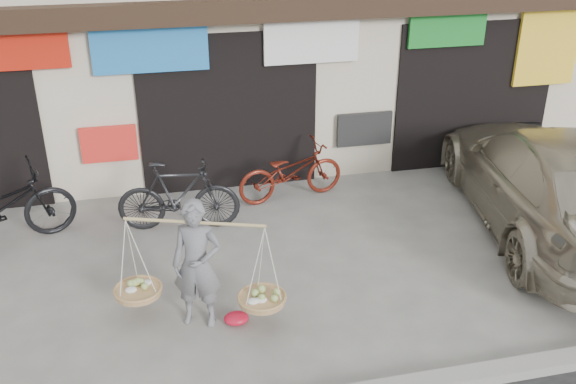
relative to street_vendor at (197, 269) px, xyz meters
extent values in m
plane|color=gray|center=(0.94, 0.30, -0.75)|extent=(70.00, 70.00, 0.00)
cube|color=black|center=(0.94, 3.65, 2.30)|extent=(14.00, 0.35, 0.35)
cube|color=black|center=(0.94, 4.05, 0.60)|extent=(3.00, 0.60, 2.70)
cube|color=black|center=(5.44, 4.05, 0.60)|extent=(3.00, 0.60, 2.70)
cube|color=red|center=(-2.26, 3.72, 1.85)|extent=(1.60, 0.08, 0.60)
cube|color=blue|center=(-0.26, 3.72, 1.75)|extent=(1.80, 0.08, 0.70)
cube|color=white|center=(2.34, 3.72, 1.75)|extent=(1.60, 0.08, 0.70)
cube|color=#187F27|center=(4.74, 3.72, 1.85)|extent=(1.40, 0.08, 0.60)
cube|color=yellow|center=(6.74, 3.72, 1.45)|extent=(1.20, 0.08, 1.40)
cube|color=red|center=(-1.06, 3.72, 0.25)|extent=(0.90, 0.08, 0.60)
cube|color=#242424|center=(3.34, 3.72, 0.15)|extent=(1.00, 0.08, 0.60)
imported|color=slate|center=(0.00, 0.00, 0.06)|extent=(0.69, 0.56, 1.63)
cylinder|color=tan|center=(0.00, 0.00, 0.62)|extent=(1.57, 0.58, 0.04)
cylinder|color=tan|center=(-0.72, 0.25, -0.37)|extent=(0.56, 0.56, 0.07)
ellipsoid|color=#A5BF66|center=(-0.72, 0.25, -0.31)|extent=(0.39, 0.39, 0.10)
cylinder|color=tan|center=(0.72, -0.25, -0.37)|extent=(0.56, 0.56, 0.07)
ellipsoid|color=#A5BF66|center=(0.72, -0.25, -0.31)|extent=(0.39, 0.39, 0.10)
imported|color=black|center=(-0.06, 2.43, -0.19)|extent=(1.91, 0.78, 1.11)
imported|color=#601B10|center=(1.85, 3.10, -0.26)|extent=(1.94, 0.96, 0.97)
imported|color=#A69C86|center=(5.47, 1.23, 0.05)|extent=(3.27, 5.85, 1.60)
cube|color=black|center=(5.98, 3.80, -0.20)|extent=(1.69, 0.43, 0.45)
cube|color=silver|center=(5.99, 3.87, -0.30)|extent=(0.45, 0.11, 0.12)
ellipsoid|color=red|center=(0.42, -0.14, -0.68)|extent=(0.31, 0.25, 0.14)
camera|label=1|loc=(-0.39, -6.47, 4.07)|focal=40.00mm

